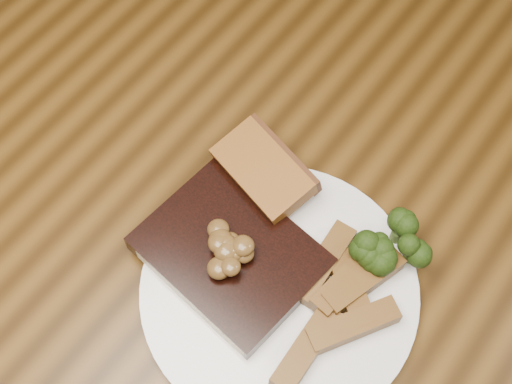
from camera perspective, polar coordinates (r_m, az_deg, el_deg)
ground at (r=1.41m, az=0.21°, el=-14.79°), size 4.50×4.50×0.00m
dining_table at (r=0.78m, az=0.37°, el=-4.38°), size 1.60×0.90×0.75m
chair_far at (r=1.22m, az=18.57°, el=13.51°), size 0.48×0.48×0.92m
plate at (r=0.66m, az=1.86°, el=-7.95°), size 0.27×0.27×0.01m
steak at (r=0.65m, az=-2.06°, el=-4.95°), size 0.17×0.13×0.02m
steak_bone at (r=0.64m, az=-5.01°, el=-8.55°), size 0.14×0.03×0.02m
mushroom_pile at (r=0.63m, az=-2.18°, el=-4.10°), size 0.06×0.06×0.03m
garlic_bread at (r=0.69m, az=0.53°, el=0.93°), size 0.11×0.07×0.02m
potato_wedges at (r=0.64m, az=6.74°, el=-9.99°), size 0.11×0.11×0.02m
broccoli_cluster at (r=0.65m, az=9.76°, el=-5.21°), size 0.07×0.07×0.04m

